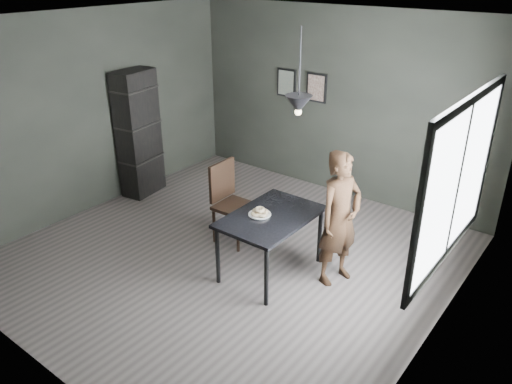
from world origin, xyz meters
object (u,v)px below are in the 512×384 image
Objects in this scene: wood_chair at (229,197)px; white_plate at (260,215)px; woman at (340,219)px; cafe_table at (271,221)px; shelf_unit at (139,134)px; pendant_lamp at (298,104)px.

white_plate is at bearing -27.35° from wood_chair.
cafe_table is at bearing 133.54° from woman.
woman is 3.62m from shelf_unit.
shelf_unit is 3.39m from pendant_lamp.
woman is at bearing -12.50° from shelf_unit.
cafe_table is 5.22× the size of white_plate.
shelf_unit is at bearing 170.86° from wood_chair.
shelf_unit is (-3.60, 0.25, 0.18)m from woman.
cafe_table is 2.99m from shelf_unit.
cafe_table is 0.77× the size of woman.
white_plate is at bearing -21.97° from shelf_unit.
woman is at bearing 29.37° from pendant_lamp.
shelf_unit is at bearing 166.56° from white_plate.
shelf_unit is (-2.04, 0.29, 0.36)m from wood_chair.
wood_chair is at bearing -16.57° from shelf_unit.
white_plate is at bearing -140.68° from cafe_table.
pendant_lamp reaches higher than white_plate.
cafe_table is at bearing 39.32° from white_plate.
wood_chair is at bearing 160.82° from cafe_table.
pendant_lamp is at bearing 27.37° from white_plate.
woman is 1.47× the size of wood_chair.
pendant_lamp is at bearing -11.43° from wood_chair.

